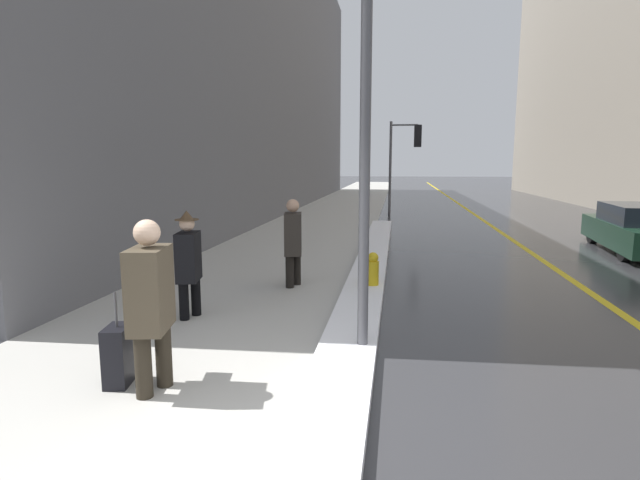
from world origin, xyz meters
The scene contains 12 objects.
ground_plane centered at (0.00, 0.00, 0.00)m, with size 160.00×160.00×0.00m, color #2D2D30.
sidewalk_slab centered at (-2.00, 15.00, 0.01)m, with size 4.00×80.00×0.01m.
road_centre_stripe centered at (4.00, 15.00, 0.00)m, with size 0.16×80.00×0.00m.
snow_bank_curb centered at (0.20, 6.60, 0.07)m, with size 0.66×15.99×0.14m.
building_facade_left centered at (-7.00, 20.00, 7.00)m, with size 6.00×36.00×14.00m.
lamp_post centered at (0.36, 2.23, 2.90)m, with size 0.28×0.28×4.83m.
traffic_light_near centered at (1.06, 18.10, 2.81)m, with size 1.31×0.32×3.88m.
pedestrian_with_shoulder_bag centered at (-1.54, 1.01, 0.93)m, with size 0.41×0.78×1.67m.
pedestrian_trailing centered at (-2.15, 3.27, 0.83)m, with size 0.36×0.70×1.53m.
pedestrian_in_glasses centered at (-1.08, 5.26, 0.87)m, with size 0.38×0.55×1.56m.
rolling_suitcase centered at (-1.96, 1.10, 0.30)m, with size 0.28×0.39×0.95m.
fire_hydrant centered at (0.34, 5.04, 0.35)m, with size 0.20×0.20×0.70m.
Camera 1 is at (0.72, -3.22, 2.18)m, focal length 28.00 mm.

